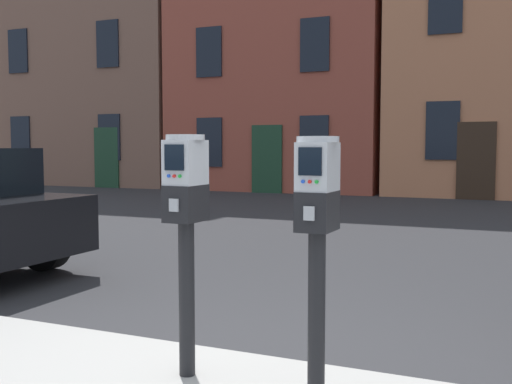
# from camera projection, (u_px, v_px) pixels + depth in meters

# --- Properties ---
(parking_meter_near_kerb) EXTENTS (0.22, 0.25, 1.36)m
(parking_meter_near_kerb) POSITION_uv_depth(u_px,v_px,m) (186.00, 211.00, 3.38)
(parking_meter_near_kerb) COLOR black
(parking_meter_near_kerb) RESTS_ON sidewalk_slab
(parking_meter_twin_adjacent) EXTENTS (0.22, 0.25, 1.35)m
(parking_meter_twin_adjacent) POSITION_uv_depth(u_px,v_px,m) (317.00, 219.00, 3.08)
(parking_meter_twin_adjacent) COLOR black
(parking_meter_twin_adjacent) RESTS_ON sidewalk_slab
(townhouse_cream_stone) EXTENTS (8.09, 7.03, 12.80)m
(townhouse_cream_stone) POSITION_uv_depth(u_px,v_px,m) (119.00, 24.00, 24.68)
(townhouse_cream_stone) COLOR brown
(townhouse_cream_stone) RESTS_ON ground_plane
(townhouse_orange_brick) EXTENTS (7.06, 6.16, 11.45)m
(townhouse_orange_brick) POSITION_uv_depth(u_px,v_px,m) (294.00, 24.00, 21.25)
(townhouse_orange_brick) COLOR brown
(townhouse_orange_brick) RESTS_ON ground_plane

